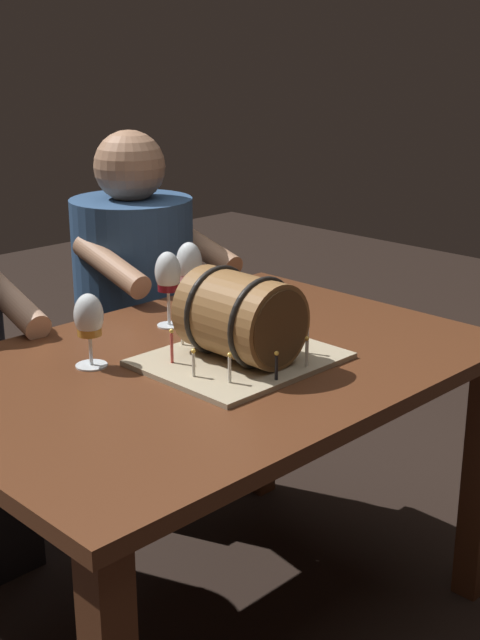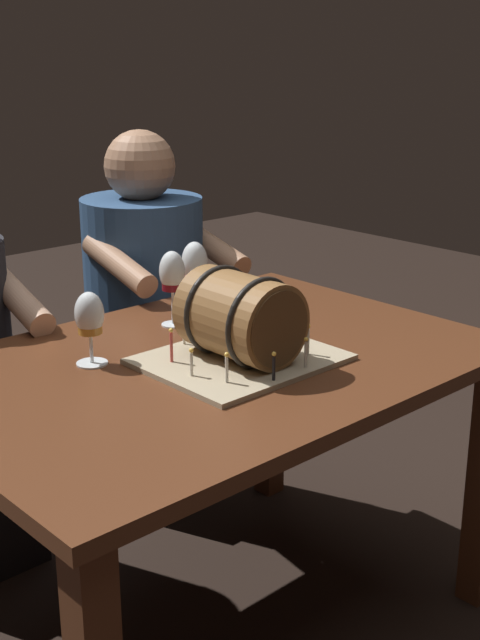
{
  "view_description": "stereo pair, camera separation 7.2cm",
  "coord_description": "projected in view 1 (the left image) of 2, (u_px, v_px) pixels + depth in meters",
  "views": [
    {
      "loc": [
        -1.24,
        -1.34,
        1.41
      ],
      "look_at": [
        0.04,
        -0.06,
        0.83
      ],
      "focal_mm": 47.58,
      "sensor_mm": 36.0,
      "label": 1
    },
    {
      "loc": [
        -1.19,
        -1.39,
        1.41
      ],
      "look_at": [
        0.04,
        -0.06,
        0.83
      ],
      "focal_mm": 47.58,
      "sensor_mm": 36.0,
      "label": 2
    }
  ],
  "objects": [
    {
      "name": "barrel_cake",
      "position": [
        240.0,
        322.0,
        1.9
      ],
      "size": [
        0.42,
        0.35,
        0.21
      ],
      "color": "tan",
      "rests_on": "dining_table"
    },
    {
      "name": "wine_glass_red",
      "position": [
        168.0,
        276.0,
        2.13
      ],
      "size": [
        0.07,
        0.07,
        0.2
      ],
      "color": "white",
      "rests_on": "dining_table"
    },
    {
      "name": "wine_glass_rose",
      "position": [
        189.0,
        266.0,
        2.23
      ],
      "size": [
        0.07,
        0.07,
        0.2
      ],
      "color": "white",
      "rests_on": "dining_table"
    },
    {
      "name": "person_seated_right",
      "position": [
        136.0,
        328.0,
        2.68
      ],
      "size": [
        0.42,
        0.5,
        1.18
      ],
      "color": "#1B2D46",
      "rests_on": "ground"
    },
    {
      "name": "dining_table",
      "position": [
        209.0,
        402.0,
        1.98
      ],
      "size": [
        1.3,
        0.91,
        0.73
      ],
      "color": "#562D19",
      "rests_on": "ground"
    },
    {
      "name": "wine_glass_amber",
      "position": [
        89.0,
        320.0,
        1.87
      ],
      "size": [
        0.07,
        0.07,
        0.17
      ],
      "color": "white",
      "rests_on": "dining_table"
    },
    {
      "name": "ground_plane",
      "position": [
        212.0,
        624.0,
        2.17
      ],
      "size": [
        8.0,
        8.0,
        0.0
      ],
      "primitive_type": "plane",
      "color": "black"
    }
  ]
}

